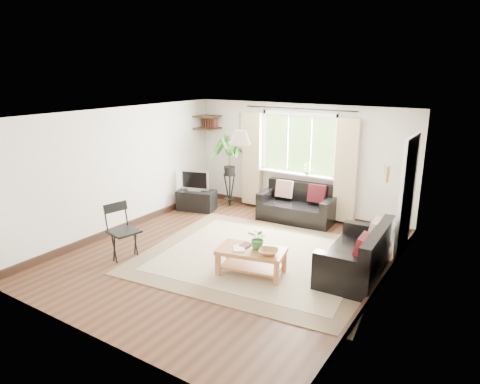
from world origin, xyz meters
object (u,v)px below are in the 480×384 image
Objects in this scene: sofa_right at (355,252)px; folding_chair at (124,233)px; tv_stand at (197,200)px; coffee_table at (251,262)px; palm_stand at (229,171)px; sofa_back at (297,204)px.

folding_chair reaches higher than sofa_right.
sofa_right reaches higher than tv_stand.
sofa_right is 3.75m from folding_chair.
coffee_table is 2.20m from folding_chair.
folding_chair is (-2.08, -0.65, 0.26)m from coffee_table.
palm_stand is (-3.57, 1.84, 0.46)m from sofa_right.
tv_stand is 1.00m from palm_stand.
coffee_table is at bearing -60.21° from folding_chair.
sofa_back is 3.66m from folding_chair.
sofa_back is at bearing -1.48° from tv_stand.
sofa_back is 0.93× the size of palm_stand.
coffee_table is at bearing -50.47° from palm_stand.
folding_chair is (0.14, -3.34, -0.37)m from palm_stand.
folding_chair is at bearing -92.82° from tv_stand.
sofa_back is at bearing 100.31° from coffee_table.
sofa_right is 1.95× the size of tv_stand.
tv_stand is at bearing -168.68° from sofa_back.
sofa_back is 1.80m from palm_stand.
folding_chair reaches higher than tv_stand.
tv_stand is 0.89× the size of folding_chair.
tv_stand is at bearing 142.56° from coffee_table.
coffee_table is 1.10× the size of folding_chair.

